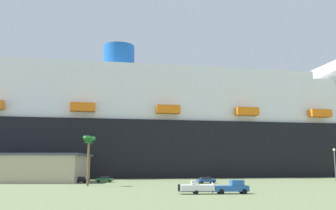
# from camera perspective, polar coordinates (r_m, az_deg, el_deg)

# --- Properties ---
(ground_plane) EXTENTS (600.00, 600.00, 0.00)m
(ground_plane) POSITION_cam_1_polar(r_m,az_deg,el_deg) (113.47, 3.37, -11.38)
(ground_plane) COLOR #66754C
(cruise_ship) EXTENTS (244.58, 56.40, 56.18)m
(cruise_ship) POSITION_cam_1_polar(r_m,az_deg,el_deg) (146.70, 3.86, -4.18)
(cruise_ship) COLOR black
(cruise_ship) RESTS_ON ground_plane
(terminal_building) EXTENTS (43.21, 22.08, 7.53)m
(terminal_building) POSITION_cam_1_polar(r_m,az_deg,el_deg) (111.00, -23.14, -8.78)
(terminal_building) COLOR #B7A88C
(terminal_building) RESTS_ON ground_plane
(pickup_truck) EXTENTS (5.64, 2.36, 2.20)m
(pickup_truck) POSITION_cam_1_polar(r_m,az_deg,el_deg) (63.35, 9.79, -12.24)
(pickup_truck) COLOR #2659A5
(pickup_truck) RESTS_ON ground_plane
(small_boat_on_trailer) EXTENTS (7.65, 2.15, 2.15)m
(small_boat_on_trailer) POSITION_cam_1_polar(r_m,az_deg,el_deg) (62.22, 5.05, -12.47)
(small_boat_on_trailer) COLOR #595960
(small_boat_on_trailer) RESTS_ON ground_plane
(palm_tree) EXTENTS (3.10, 2.98, 11.13)m
(palm_tree) POSITION_cam_1_polar(r_m,az_deg,el_deg) (85.79, -11.97, -5.79)
(palm_tree) COLOR brown
(palm_tree) RESTS_ON ground_plane
(street_lamp) EXTENTS (0.56, 0.56, 8.15)m
(street_lamp) POSITION_cam_1_polar(r_m,az_deg,el_deg) (89.66, 24.08, -7.89)
(street_lamp) COLOR slate
(street_lamp) RESTS_ON ground_plane
(parked_car_green_wagon) EXTENTS (4.50, 2.26, 1.58)m
(parked_car_green_wagon) POSITION_cam_1_polar(r_m,az_deg,el_deg) (101.89, -9.62, -11.08)
(parked_car_green_wagon) COLOR #2D723F
(parked_car_green_wagon) RESTS_ON ground_plane
(parked_car_blue_suv) EXTENTS (4.72, 2.64, 1.58)m
(parked_car_blue_suv) POSITION_cam_1_polar(r_m,az_deg,el_deg) (95.50, 5.83, -11.31)
(parked_car_blue_suv) COLOR #264C99
(parked_car_blue_suv) RESTS_ON ground_plane
(parked_car_black_coupe) EXTENTS (4.92, 2.58, 1.58)m
(parked_car_black_coupe) POSITION_cam_1_polar(r_m,az_deg,el_deg) (100.01, -13.33, -11.01)
(parked_car_black_coupe) COLOR black
(parked_car_black_coupe) RESTS_ON ground_plane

